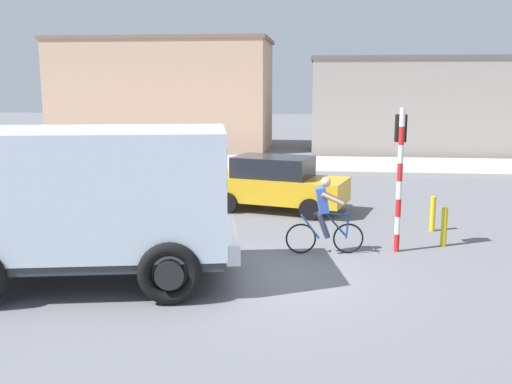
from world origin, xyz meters
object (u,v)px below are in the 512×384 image
object	(u,v)px
truck_foreground	(87,196)
car_red_near	(277,183)
bollard_far	(433,214)
bollard_near	(444,227)
cyclist	(325,215)
traffic_light_pole	(400,160)

from	to	relation	value
truck_foreground	car_red_near	size ratio (longest dim) A/B	1.34
bollard_far	bollard_near	bearing A→B (deg)	-90.00
car_red_near	bollard_far	world-z (taller)	car_red_near
truck_foreground	cyclist	bearing A→B (deg)	28.36
cyclist	car_red_near	size ratio (longest dim) A/B	0.40
truck_foreground	car_red_near	xyz separation A→B (m)	(3.03, 6.71, -0.85)
truck_foreground	traffic_light_pole	size ratio (longest dim) A/B	1.81
cyclist	bollard_far	distance (m)	3.62
car_red_near	bollard_near	size ratio (longest dim) A/B	4.78
traffic_light_pole	cyclist	bearing A→B (deg)	-165.71
truck_foreground	bollard_near	world-z (taller)	truck_foreground
bollard_near	bollard_far	size ratio (longest dim) A/B	1.00
traffic_light_pole	bollard_far	bearing A→B (deg)	59.04
bollard_near	car_red_near	bearing A→B (deg)	140.45
bollard_near	bollard_far	world-z (taller)	same
truck_foreground	traffic_light_pole	bearing A→B (deg)	24.85
cyclist	truck_foreground	bearing A→B (deg)	-151.64
bollard_near	bollard_far	distance (m)	1.40
cyclist	traffic_light_pole	xyz separation A→B (m)	(1.62, 0.41, 1.20)
cyclist	car_red_near	distance (m)	4.55
truck_foreground	bollard_far	distance (m)	8.66
car_red_near	bollard_near	bearing A→B (deg)	-39.55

